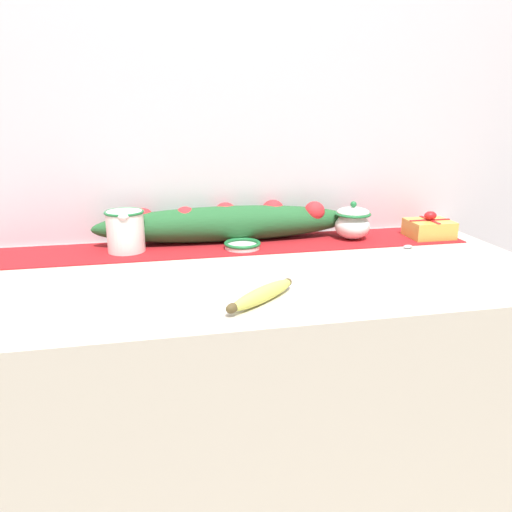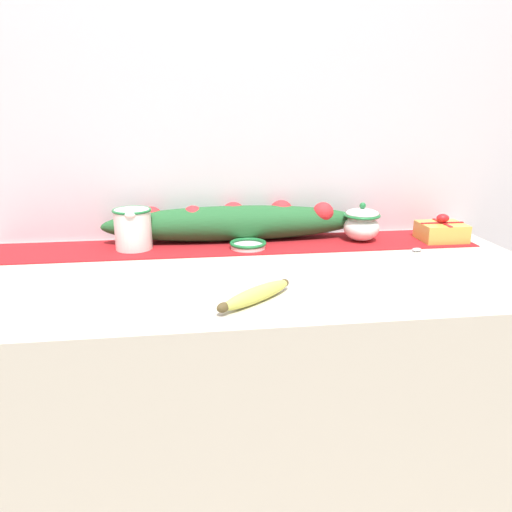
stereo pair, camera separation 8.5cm
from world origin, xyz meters
name	(u,v)px [view 1 (the left image)]	position (x,y,z in m)	size (l,w,h in m)	color
countertop	(245,420)	(0.00, 0.00, 0.45)	(1.59, 0.72, 0.90)	beige
back_wall	(221,144)	(0.00, 0.38, 1.20)	(2.39, 0.04, 2.40)	silver
table_runner	(230,246)	(0.00, 0.24, 0.90)	(1.46, 0.22, 0.00)	#A8191E
cream_pitcher	(125,230)	(-0.30, 0.24, 0.97)	(0.11, 0.13, 0.12)	white
sugar_bowl	(353,222)	(0.40, 0.24, 0.96)	(0.11, 0.11, 0.12)	white
small_dish	(242,245)	(0.03, 0.20, 0.92)	(0.11, 0.11, 0.02)	white
banana	(261,295)	(0.00, -0.22, 0.92)	(0.19, 0.16, 0.03)	#CCD156
spoon	(405,247)	(0.51, 0.10, 0.91)	(0.15, 0.07, 0.01)	#B7B7BC
gift_box	(429,228)	(0.65, 0.21, 0.94)	(0.14, 0.12, 0.08)	gold
poinsettia_garland	(228,222)	(0.00, 0.30, 0.97)	(0.82, 0.12, 0.12)	#235B2D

